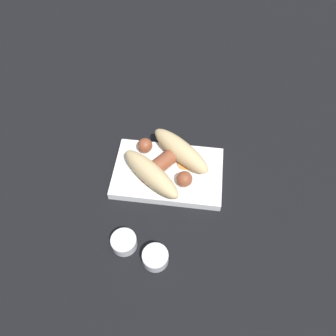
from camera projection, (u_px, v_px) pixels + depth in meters
The scene contains 7 objects.
ground_plane at pixel (168, 175), 0.77m from camera, with size 3.00×3.00×0.00m, color black.
food_tray at pixel (168, 173), 0.76m from camera, with size 0.25×0.16×0.02m.
bread_roll at pixel (166, 162), 0.74m from camera, with size 0.22×0.21×0.05m.
sausage at pixel (164, 162), 0.75m from camera, with size 0.14×0.12×0.04m.
pickled_veggies at pixel (186, 160), 0.77m from camera, with size 0.07×0.06×0.00m.
condiment_cup_near at pixel (124, 242), 0.67m from camera, with size 0.05×0.05×0.03m.
condiment_cup_far at pixel (153, 258), 0.65m from camera, with size 0.05×0.05×0.03m.
Camera 1 is at (0.05, -0.42, 0.65)m, focal length 35.00 mm.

